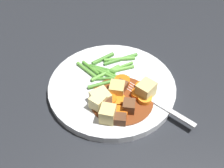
{
  "coord_description": "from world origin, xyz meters",
  "views": [
    {
      "loc": [
        0.31,
        -0.25,
        0.42
      ],
      "look_at": [
        0.0,
        0.0,
        0.02
      ],
      "focal_mm": 42.89,
      "sensor_mm": 36.0,
      "label": 1
    }
  ],
  "objects_px": {
    "carrot_slice_2": "(122,82)",
    "potato_chunk_1": "(100,97)",
    "potato_chunk_4": "(108,114)",
    "carrot_slice_0": "(145,99)",
    "carrot_slice_3": "(118,100)",
    "meat_chunk_3": "(107,105)",
    "carrot_slice_1": "(109,100)",
    "meat_chunk_1": "(122,86)",
    "dinner_plate": "(112,87)",
    "potato_chunk_3": "(117,89)",
    "carrot_slice_6": "(118,114)",
    "potato_chunk_0": "(98,102)",
    "fork": "(153,101)",
    "potato_chunk_2": "(146,90)",
    "carrot_slice_4": "(142,87)",
    "meat_chunk_2": "(129,107)",
    "carrot_slice_5": "(138,94)",
    "meat_chunk_0": "(120,119)"
  },
  "relations": [
    {
      "from": "carrot_slice_2",
      "to": "potato_chunk_4",
      "type": "relative_size",
      "value": 1.06
    },
    {
      "from": "meat_chunk_1",
      "to": "meat_chunk_3",
      "type": "bearing_deg",
      "value": -68.71
    },
    {
      "from": "meat_chunk_3",
      "to": "carrot_slice_1",
      "type": "bearing_deg",
      "value": 127.85
    },
    {
      "from": "meat_chunk_2",
      "to": "carrot_slice_6",
      "type": "bearing_deg",
      "value": -95.64
    },
    {
      "from": "carrot_slice_6",
      "to": "meat_chunk_1",
      "type": "distance_m",
      "value": 0.07
    },
    {
      "from": "potato_chunk_4",
      "to": "meat_chunk_1",
      "type": "bearing_deg",
      "value": 121.19
    },
    {
      "from": "carrot_slice_0",
      "to": "potato_chunk_1",
      "type": "height_order",
      "value": "potato_chunk_1"
    },
    {
      "from": "carrot_slice_3",
      "to": "potato_chunk_1",
      "type": "height_order",
      "value": "potato_chunk_1"
    },
    {
      "from": "carrot_slice_4",
      "to": "potato_chunk_4",
      "type": "distance_m",
      "value": 0.1
    },
    {
      "from": "carrot_slice_5",
      "to": "potato_chunk_3",
      "type": "relative_size",
      "value": 0.91
    },
    {
      "from": "meat_chunk_0",
      "to": "meat_chunk_1",
      "type": "relative_size",
      "value": 1.11
    },
    {
      "from": "dinner_plate",
      "to": "carrot_slice_0",
      "type": "distance_m",
      "value": 0.08
    },
    {
      "from": "carrot_slice_3",
      "to": "potato_chunk_2",
      "type": "bearing_deg",
      "value": 66.18
    },
    {
      "from": "carrot_slice_4",
      "to": "meat_chunk_3",
      "type": "relative_size",
      "value": 1.4
    },
    {
      "from": "potato_chunk_1",
      "to": "meat_chunk_0",
      "type": "height_order",
      "value": "potato_chunk_1"
    },
    {
      "from": "potato_chunk_0",
      "to": "meat_chunk_3",
      "type": "bearing_deg",
      "value": 37.28
    },
    {
      "from": "potato_chunk_2",
      "to": "carrot_slice_5",
      "type": "bearing_deg",
      "value": -125.22
    },
    {
      "from": "carrot_slice_2",
      "to": "potato_chunk_1",
      "type": "bearing_deg",
      "value": -80.4
    },
    {
      "from": "potato_chunk_2",
      "to": "potato_chunk_4",
      "type": "bearing_deg",
      "value": -91.27
    },
    {
      "from": "potato_chunk_4",
      "to": "carrot_slice_6",
      "type": "bearing_deg",
      "value": 70.09
    },
    {
      "from": "potato_chunk_1",
      "to": "potato_chunk_0",
      "type": "bearing_deg",
      "value": -56.18
    },
    {
      "from": "dinner_plate",
      "to": "carrot_slice_1",
      "type": "distance_m",
      "value": 0.05
    },
    {
      "from": "carrot_slice_1",
      "to": "meat_chunk_1",
      "type": "bearing_deg",
      "value": 105.48
    },
    {
      "from": "carrot_slice_0",
      "to": "carrot_slice_2",
      "type": "distance_m",
      "value": 0.07
    },
    {
      "from": "potato_chunk_2",
      "to": "meat_chunk_2",
      "type": "relative_size",
      "value": 1.39
    },
    {
      "from": "potato_chunk_0",
      "to": "fork",
      "type": "bearing_deg",
      "value": 58.27
    },
    {
      "from": "meat_chunk_2",
      "to": "meat_chunk_0",
      "type": "bearing_deg",
      "value": -72.3
    },
    {
      "from": "carrot_slice_5",
      "to": "potato_chunk_0",
      "type": "distance_m",
      "value": 0.08
    },
    {
      "from": "carrot_slice_6",
      "to": "potato_chunk_1",
      "type": "height_order",
      "value": "potato_chunk_1"
    },
    {
      "from": "carrot_slice_4",
      "to": "meat_chunk_2",
      "type": "xyz_separation_m",
      "value": [
        0.03,
        -0.06,
        0.01
      ]
    },
    {
      "from": "fork",
      "to": "potato_chunk_3",
      "type": "bearing_deg",
      "value": -146.46
    },
    {
      "from": "potato_chunk_2",
      "to": "potato_chunk_3",
      "type": "relative_size",
      "value": 1.13
    },
    {
      "from": "carrot_slice_2",
      "to": "potato_chunk_4",
      "type": "distance_m",
      "value": 0.1
    },
    {
      "from": "carrot_slice_1",
      "to": "potato_chunk_0",
      "type": "bearing_deg",
      "value": -100.1
    },
    {
      "from": "carrot_slice_1",
      "to": "carrot_slice_4",
      "type": "xyz_separation_m",
      "value": [
        0.01,
        0.08,
        -0.0
      ]
    },
    {
      "from": "potato_chunk_2",
      "to": "potato_chunk_4",
      "type": "xyz_separation_m",
      "value": [
        -0.0,
        -0.1,
        -0.0
      ]
    },
    {
      "from": "potato_chunk_1",
      "to": "meat_chunk_3",
      "type": "xyz_separation_m",
      "value": [
        0.02,
        -0.0,
        -0.0
      ]
    },
    {
      "from": "carrot_slice_3",
      "to": "meat_chunk_1",
      "type": "height_order",
      "value": "meat_chunk_1"
    },
    {
      "from": "carrot_slice_2",
      "to": "carrot_slice_4",
      "type": "height_order",
      "value": "carrot_slice_2"
    },
    {
      "from": "carrot_slice_0",
      "to": "carrot_slice_6",
      "type": "relative_size",
      "value": 0.83
    },
    {
      "from": "potato_chunk_3",
      "to": "potato_chunk_4",
      "type": "distance_m",
      "value": 0.07
    },
    {
      "from": "potato_chunk_2",
      "to": "meat_chunk_1",
      "type": "bearing_deg",
      "value": -151.52
    },
    {
      "from": "carrot_slice_1",
      "to": "carrot_slice_2",
      "type": "bearing_deg",
      "value": 113.18
    },
    {
      "from": "carrot_slice_0",
      "to": "carrot_slice_3",
      "type": "distance_m",
      "value": 0.05
    },
    {
      "from": "carrot_slice_3",
      "to": "meat_chunk_0",
      "type": "xyz_separation_m",
      "value": [
        0.04,
        -0.03,
        0.0
      ]
    },
    {
      "from": "carrot_slice_2",
      "to": "carrot_slice_3",
      "type": "bearing_deg",
      "value": -49.4
    },
    {
      "from": "carrot_slice_6",
      "to": "potato_chunk_1",
      "type": "xyz_separation_m",
      "value": [
        -0.05,
        -0.0,
        0.01
      ]
    },
    {
      "from": "potato_chunk_0",
      "to": "carrot_slice_1",
      "type": "bearing_deg",
      "value": 79.9
    },
    {
      "from": "carrot_slice_0",
      "to": "fork",
      "type": "distance_m",
      "value": 0.02
    },
    {
      "from": "carrot_slice_2",
      "to": "meat_chunk_3",
      "type": "xyz_separation_m",
      "value": [
        0.03,
        -0.07,
        0.0
      ]
    }
  ]
}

